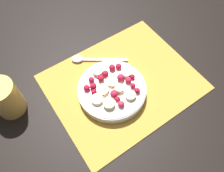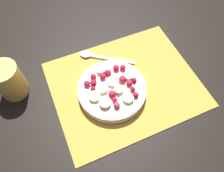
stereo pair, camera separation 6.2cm
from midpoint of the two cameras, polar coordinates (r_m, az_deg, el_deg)
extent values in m
plane|color=black|center=(0.68, 0.21, 0.75)|extent=(3.00, 3.00, 0.00)
cube|color=gold|center=(0.67, 0.21, 0.89)|extent=(0.44, 0.35, 0.01)
cylinder|color=silver|center=(0.64, -2.76, -1.30)|extent=(0.20, 0.20, 0.03)
torus|color=silver|center=(0.63, -2.80, -0.84)|extent=(0.20, 0.20, 0.01)
cylinder|color=white|center=(0.63, -2.82, -0.63)|extent=(0.18, 0.18, 0.00)
cylinder|color=beige|center=(0.61, 1.93, -2.76)|extent=(0.04, 0.04, 0.01)
cylinder|color=#F4EAB7|center=(0.63, -2.94, 0.86)|extent=(0.04, 0.04, 0.01)
cylinder|color=beige|center=(0.62, -0.95, -0.93)|extent=(0.04, 0.04, 0.01)
cylinder|color=beige|center=(0.59, -3.78, -4.93)|extent=(0.04, 0.04, 0.01)
cylinder|color=beige|center=(0.62, -5.39, -1.31)|extent=(0.04, 0.04, 0.01)
cylinder|color=#F4EAB7|center=(0.64, 1.09, 2.88)|extent=(0.04, 0.04, 0.01)
cylinder|color=#F4EAB7|center=(0.60, -6.87, -3.78)|extent=(0.04, 0.04, 0.01)
cylinder|color=beige|center=(0.65, -6.52, 3.44)|extent=(0.03, 0.03, 0.01)
sphere|color=red|center=(0.65, -2.70, 4.65)|extent=(0.02, 0.02, 0.02)
sphere|color=#D12347|center=(0.60, -2.45, -2.26)|extent=(0.02, 0.02, 0.02)
sphere|color=red|center=(0.64, -4.49, 3.05)|extent=(0.02, 0.02, 0.02)
sphere|color=red|center=(0.60, -1.45, -3.64)|extent=(0.01, 0.01, 0.01)
sphere|color=#D12347|center=(0.63, 1.23, 1.20)|extent=(0.02, 0.02, 0.02)
sphere|color=#B21433|center=(0.62, -7.80, -0.26)|extent=(0.02, 0.02, 0.02)
sphere|color=red|center=(0.63, -5.72, 1.80)|extent=(0.02, 0.02, 0.02)
sphere|color=#B21433|center=(0.64, 2.57, 2.22)|extent=(0.01, 0.01, 0.01)
sphere|color=#D12347|center=(0.63, -0.52, 2.03)|extent=(0.02, 0.02, 0.02)
sphere|color=#B21433|center=(0.61, -7.56, -1.95)|extent=(0.01, 0.01, 0.01)
sphere|color=#B21433|center=(0.62, 2.36, -0.33)|extent=(0.02, 0.02, 0.02)
sphere|color=red|center=(0.64, -8.20, 1.41)|extent=(0.02, 0.02, 0.02)
sphere|color=#DB3356|center=(0.59, -0.61, -4.95)|extent=(0.02, 0.02, 0.02)
sphere|color=red|center=(0.66, -0.98, 4.96)|extent=(0.02, 0.02, 0.02)
sphere|color=red|center=(0.62, -9.49, -0.72)|extent=(0.02, 0.02, 0.02)
sphere|color=red|center=(0.61, 3.59, -1.55)|extent=(0.02, 0.02, 0.02)
cube|color=silver|center=(0.72, -4.11, 6.80)|extent=(0.13, 0.09, 0.00)
ellipsoid|color=silver|center=(0.73, -11.50, 6.84)|extent=(0.05, 0.05, 0.01)
cylinder|color=#F4CC66|center=(0.67, -28.52, -3.10)|extent=(0.08, 0.08, 0.11)
camera|label=1|loc=(0.03, -92.87, -4.79)|focal=35.00mm
camera|label=2|loc=(0.03, 87.13, 4.79)|focal=35.00mm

